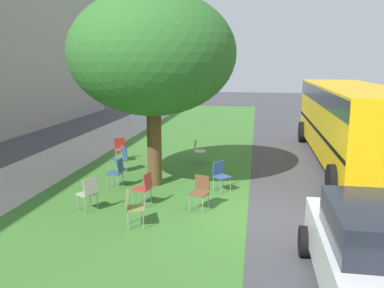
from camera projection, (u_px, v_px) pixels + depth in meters
name	position (u px, v px, depth m)	size (l,w,h in m)	color
ground	(256.00, 212.00, 10.00)	(80.00, 80.00, 0.00)	#424247
grass_verge	(135.00, 204.00, 10.51)	(48.00, 6.00, 0.01)	#3D752D
street_tree	(153.00, 54.00, 11.43)	(4.87, 4.87, 5.76)	brown
chair_0	(198.00, 149.00, 14.73)	(0.51, 0.51, 0.88)	beige
chair_1	(132.00, 205.00, 8.99)	(0.53, 0.54, 0.88)	olive
chair_2	(200.00, 190.00, 10.08)	(0.53, 0.52, 0.88)	brown
chair_3	(120.00, 147.00, 15.04)	(0.57, 0.57, 0.88)	#B7332D
chair_4	(117.00, 171.00, 11.85)	(0.44, 0.45, 0.88)	#335184
chair_5	(89.00, 191.00, 9.95)	(0.58, 0.58, 0.88)	#ADA393
chair_6	(220.00, 174.00, 11.53)	(0.59, 0.59, 0.88)	#335184
chair_7	(144.00, 186.00, 10.36)	(0.49, 0.50, 0.88)	#B7332D
chair_8	(121.00, 157.00, 13.54)	(0.59, 0.59, 0.88)	#335184
parked_car	(375.00, 254.00, 6.04)	(3.70, 1.92, 1.65)	silver
school_bus	(351.00, 117.00, 14.31)	(10.40, 2.80, 2.88)	yellow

